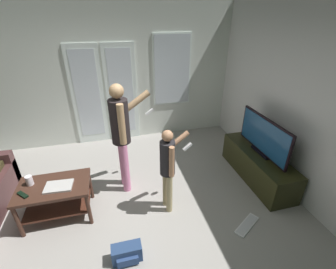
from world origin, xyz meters
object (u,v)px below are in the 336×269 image
at_px(tv_stand, 258,165).
at_px(backpack, 127,253).
at_px(person_adult, 122,130).
at_px(coffee_table, 56,194).
at_px(laptop_closed, 59,186).
at_px(person_child, 168,164).
at_px(tv_remote_black, 23,195).
at_px(flat_screen_tv, 264,136).
at_px(loose_keyboard, 247,225).
at_px(cup_near_edge, 29,180).

bearing_deg(tv_stand, backpack, -156.98).
bearing_deg(person_adult, coffee_table, -157.75).
bearing_deg(laptop_closed, person_child, -2.85).
distance_m(laptop_closed, tv_remote_black, 0.40).
distance_m(flat_screen_tv, person_adult, 2.16).
bearing_deg(loose_keyboard, laptop_closed, 161.97).
height_order(person_adult, loose_keyboard, person_adult).
relative_size(coffee_table, tv_stand, 0.59).
bearing_deg(tv_stand, flat_screen_tv, 114.46).
xyz_separation_m(person_adult, tv_remote_black, (-1.26, -0.49, -0.48)).
distance_m(coffee_table, tv_remote_black, 0.37).
bearing_deg(flat_screen_tv, tv_remote_black, -176.98).
height_order(flat_screen_tv, loose_keyboard, flat_screen_tv).
relative_size(backpack, tv_remote_black, 1.96).
xyz_separation_m(tv_stand, flat_screen_tv, (-0.00, 0.00, 0.54)).
height_order(flat_screen_tv, backpack, flat_screen_tv).
bearing_deg(coffee_table, cup_near_edge, 162.19).
height_order(loose_keyboard, laptop_closed, laptop_closed).
distance_m(coffee_table, tv_stand, 3.07).
relative_size(coffee_table, person_child, 0.72).
relative_size(laptop_closed, tv_remote_black, 1.95).
height_order(coffee_table, cup_near_edge, cup_near_edge).
distance_m(tv_stand, loose_keyboard, 1.13).
height_order(backpack, cup_near_edge, cup_near_edge).
bearing_deg(coffee_table, tv_remote_black, -161.29).
bearing_deg(backpack, loose_keyboard, 3.11).
relative_size(tv_stand, tv_remote_black, 8.82).
bearing_deg(tv_stand, coffee_table, -178.76).
xyz_separation_m(flat_screen_tv, cup_near_edge, (-3.35, 0.02, -0.20)).
relative_size(flat_screen_tv, person_adult, 0.69).
height_order(coffee_table, person_adult, person_adult).
bearing_deg(backpack, coffee_table, 132.69).
xyz_separation_m(person_child, loose_keyboard, (0.92, -0.58, -0.73)).
relative_size(coffee_table, tv_remote_black, 5.22).
bearing_deg(backpack, cup_near_edge, 138.35).
xyz_separation_m(person_adult, cup_near_edge, (-1.22, -0.30, -0.42)).
height_order(tv_stand, person_child, person_child).
bearing_deg(person_adult, tv_remote_black, -158.63).
distance_m(person_adult, backpack, 1.57).
bearing_deg(person_adult, flat_screen_tv, -8.44).
xyz_separation_m(backpack, tv_remote_black, (-1.14, 0.78, 0.43)).
height_order(flat_screen_tv, tv_remote_black, flat_screen_tv).
bearing_deg(laptop_closed, coffee_table, 149.63).
bearing_deg(coffee_table, laptop_closed, -34.48).
bearing_deg(cup_near_edge, tv_remote_black, -101.05).
distance_m(flat_screen_tv, laptop_closed, 3.00).
height_order(flat_screen_tv, person_child, person_child).
relative_size(tv_stand, flat_screen_tv, 1.29).
height_order(flat_screen_tv, cup_near_edge, flat_screen_tv).
bearing_deg(person_adult, person_child, -49.27).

